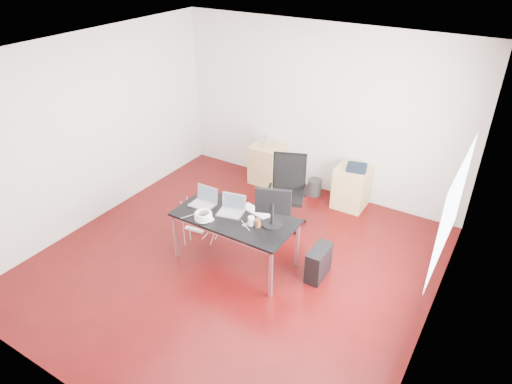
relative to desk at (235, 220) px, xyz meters
The scene contains 18 objects.
room_shell 0.73m from the desk, 37.98° to the right, with size 5.00×5.00×5.00m.
desk is the anchor object (origin of this frame).
office_chair 1.24m from the desk, 84.13° to the left, with size 0.62×0.64×1.08m.
filing_cabinet_left 2.36m from the desk, 110.25° to the left, with size 0.50×0.50×0.70m, color tan.
filing_cabinet_right 2.35m from the desk, 70.29° to the left, with size 0.50×0.50×0.70m, color tan.
pc_tower 1.22m from the desk, 15.83° to the left, with size 0.20×0.45×0.44m, color black.
wastebasket 2.28m from the desk, 86.52° to the left, with size 0.24×0.24×0.28m, color black.
power_strip 1.19m from the desk, 164.04° to the left, with size 0.30×0.06×0.04m, color white.
laptop_left 0.54m from the desk, behind, with size 0.33×0.26×0.23m.
laptop_right 0.16m from the desk, 145.63° to the left, with size 0.38×0.32×0.23m.
monitor 0.61m from the desk, 12.09° to the left, with size 0.44×0.26×0.51m.
keyboard 0.30m from the desk, 55.71° to the left, with size 0.44×0.14×0.02m, color white.
cup_white 0.31m from the desk, ahead, with size 0.08×0.08×0.12m, color white.
cup_brown 0.39m from the desk, ahead, with size 0.08×0.08×0.10m, color brown.
cable_coil 0.42m from the desk, 140.04° to the right, with size 0.24×0.24×0.11m.
power_adapter 0.33m from the desk, 132.93° to the right, with size 0.07×0.07×0.03m, color white.
speaker 2.36m from the desk, 111.12° to the left, with size 0.09×0.08×0.18m, color #9E9E9E.
navy_garment 2.30m from the desk, 68.22° to the left, with size 0.30×0.24×0.09m, color black.
Camera 1 is at (2.83, -4.04, 4.00)m, focal length 32.00 mm.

